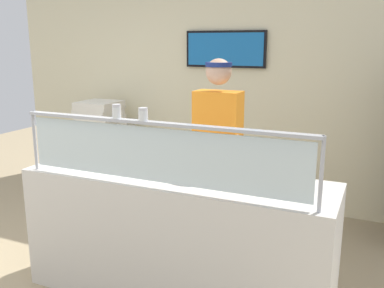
# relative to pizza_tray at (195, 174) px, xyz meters

# --- Properties ---
(ground_plane) EXTENTS (12.00, 12.00, 0.00)m
(ground_plane) POSITION_rel_pizza_tray_xyz_m (-0.13, 0.61, -0.97)
(ground_plane) COLOR tan
(ground_plane) RESTS_ON ground
(shop_rear_unit) EXTENTS (6.67, 0.13, 2.70)m
(shop_rear_unit) POSITION_rel_pizza_tray_xyz_m (-0.13, 2.08, 0.39)
(shop_rear_unit) COLOR beige
(shop_rear_unit) RESTS_ON ground
(serving_counter) EXTENTS (2.27, 0.67, 0.95)m
(serving_counter) POSITION_rel_pizza_tray_xyz_m (-0.13, -0.05, -0.49)
(serving_counter) COLOR silver
(serving_counter) RESTS_ON ground
(sneeze_guard) EXTENTS (2.09, 0.06, 0.44)m
(sneeze_guard) POSITION_rel_pizza_tray_xyz_m (-0.13, -0.33, 0.26)
(sneeze_guard) COLOR #B2B5BC
(sneeze_guard) RESTS_ON serving_counter
(pizza_tray) EXTENTS (0.48, 0.48, 0.04)m
(pizza_tray) POSITION_rel_pizza_tray_xyz_m (0.00, 0.00, 0.00)
(pizza_tray) COLOR #9EA0A8
(pizza_tray) RESTS_ON serving_counter
(pizza_server) EXTENTS (0.09, 0.28, 0.01)m
(pizza_server) POSITION_rel_pizza_tray_xyz_m (0.03, -0.02, 0.02)
(pizza_server) COLOR #ADAFB7
(pizza_server) RESTS_ON pizza_tray
(parmesan_shaker) EXTENTS (0.06, 0.06, 0.10)m
(parmesan_shaker) POSITION_rel_pizza_tray_xyz_m (-0.42, -0.33, 0.47)
(parmesan_shaker) COLOR white
(parmesan_shaker) RESTS_ON sneeze_guard
(pepper_flake_shaker) EXTENTS (0.06, 0.06, 0.08)m
(pepper_flake_shaker) POSITION_rel_pizza_tray_xyz_m (-0.22, -0.33, 0.46)
(pepper_flake_shaker) COLOR white
(pepper_flake_shaker) RESTS_ON sneeze_guard
(worker_figure) EXTENTS (0.41, 0.50, 1.76)m
(worker_figure) POSITION_rel_pizza_tray_xyz_m (-0.04, 0.57, 0.04)
(worker_figure) COLOR #23232D
(worker_figure) RESTS_ON ground
(prep_shelf) EXTENTS (0.70, 0.55, 0.87)m
(prep_shelf) POSITION_rel_pizza_tray_xyz_m (-1.99, 1.59, -0.53)
(prep_shelf) COLOR #B7BABF
(prep_shelf) RESTS_ON ground
(pizza_box_stack) EXTENTS (0.50, 0.48, 0.31)m
(pizza_box_stack) POSITION_rel_pizza_tray_xyz_m (-1.99, 1.59, 0.06)
(pizza_box_stack) COLOR silver
(pizza_box_stack) RESTS_ON prep_shelf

